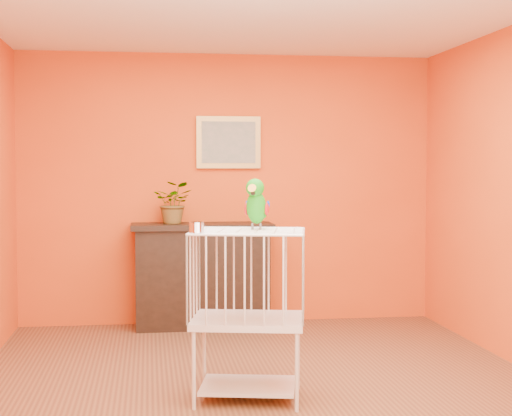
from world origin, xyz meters
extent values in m
plane|color=brown|center=(0.00, 0.00, 0.00)|extent=(4.50, 4.50, 0.00)
plane|color=#E04E15|center=(0.00, 2.25, 1.30)|extent=(4.00, 0.00, 4.00)
plane|color=#E04E15|center=(0.00, -2.25, 1.30)|extent=(4.00, 0.00, 4.00)
plane|color=white|center=(0.00, 0.00, 2.60)|extent=(4.50, 4.50, 0.00)
cube|color=black|center=(-0.27, 2.02, 0.47)|extent=(1.24, 0.41, 0.93)
cube|color=black|center=(-0.27, 2.02, 0.96)|extent=(1.32, 0.48, 0.05)
cube|color=black|center=(-0.27, 1.84, 0.47)|extent=(0.87, 0.02, 0.47)
cube|color=#511C17|center=(-0.53, 1.97, 0.36)|extent=(0.05, 0.19, 0.29)
cube|color=#2E552A|center=(-0.45, 1.97, 0.36)|extent=(0.05, 0.19, 0.29)
cube|color=#511C17|center=(-0.35, 1.97, 0.36)|extent=(0.05, 0.19, 0.29)
cube|color=#2E552A|center=(-0.25, 1.97, 0.36)|extent=(0.05, 0.19, 0.29)
cube|color=#511C17|center=(-0.15, 1.97, 0.36)|extent=(0.05, 0.19, 0.29)
imported|color=#26722D|center=(-0.53, 2.01, 1.14)|extent=(0.44, 0.47, 0.31)
cube|color=#B38840|center=(0.00, 2.22, 1.75)|extent=(0.62, 0.03, 0.50)
cube|color=gray|center=(0.00, 2.21, 1.75)|extent=(0.52, 0.01, 0.40)
cube|color=beige|center=(-0.13, -0.32, 0.09)|extent=(0.69, 0.58, 0.02)
cube|color=beige|center=(-0.13, -0.32, 0.52)|extent=(0.81, 0.68, 0.04)
cube|color=beige|center=(-0.13, -0.32, 1.10)|extent=(0.81, 0.68, 0.01)
cylinder|color=beige|center=(-0.50, -0.50, 0.25)|extent=(0.03, 0.03, 0.49)
cylinder|color=beige|center=(0.13, -0.63, 0.25)|extent=(0.03, 0.03, 0.49)
cylinder|color=beige|center=(-0.40, -0.01, 0.25)|extent=(0.03, 0.03, 0.49)
cylinder|color=beige|center=(0.23, -0.14, 0.25)|extent=(0.03, 0.03, 0.49)
cylinder|color=silver|center=(-0.47, -0.47, 1.14)|extent=(0.09, 0.09, 0.06)
cylinder|color=#59544C|center=(-0.10, -0.26, 1.12)|extent=(0.02, 0.02, 0.05)
cylinder|color=#59544C|center=(-0.05, -0.28, 1.12)|extent=(0.02, 0.02, 0.05)
ellipsoid|color=#08910B|center=(-0.07, -0.27, 1.25)|extent=(0.19, 0.22, 0.24)
ellipsoid|color=#08910B|center=(-0.09, -0.31, 1.38)|extent=(0.16, 0.16, 0.12)
cone|color=orange|center=(-0.11, -0.36, 1.37)|extent=(0.08, 0.09, 0.08)
cone|color=black|center=(-0.10, -0.35, 1.34)|extent=(0.04, 0.04, 0.03)
sphere|color=black|center=(-0.13, -0.31, 1.39)|extent=(0.02, 0.02, 0.02)
sphere|color=black|center=(-0.06, -0.34, 1.39)|extent=(0.02, 0.02, 0.02)
ellipsoid|color=#A50C0C|center=(-0.13, -0.24, 1.24)|extent=(0.05, 0.08, 0.08)
ellipsoid|color=navy|center=(-0.01, -0.29, 1.24)|extent=(0.05, 0.08, 0.08)
cone|color=#08910B|center=(-0.04, -0.20, 1.17)|extent=(0.13, 0.18, 0.13)
camera|label=1|loc=(-0.77, -5.32, 1.51)|focal=55.00mm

